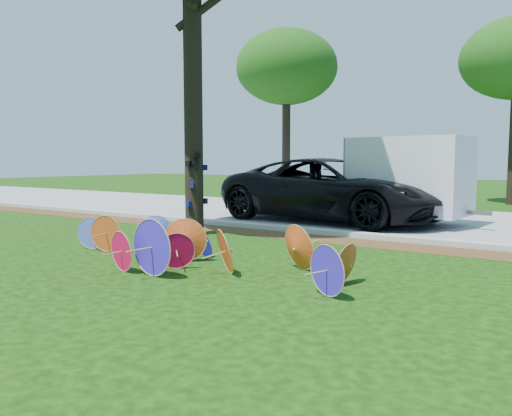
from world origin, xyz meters
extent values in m
plane|color=black|center=(0.00, 0.00, 0.00)|extent=(90.00, 90.00, 0.00)
cube|color=#472D16|center=(0.00, 4.50, 0.01)|extent=(90.00, 1.00, 0.01)
cube|color=#B7B5AD|center=(0.00, 5.20, 0.06)|extent=(90.00, 0.30, 0.12)
cube|color=gray|center=(0.00, 9.35, 0.01)|extent=(90.00, 8.00, 0.01)
cylinder|color=black|center=(-2.26, 3.45, 3.22)|extent=(0.44, 0.44, 6.43)
cone|color=#C74B17|center=(2.79, 0.95, 0.31)|extent=(0.28, 0.63, 0.62)
cone|color=#C74B17|center=(-2.16, 0.76, 0.36)|extent=(0.73, 0.28, 0.73)
cone|color=#3522C8|center=(2.85, 0.24, 0.35)|extent=(0.69, 0.40, 0.70)
cone|color=#C74B17|center=(0.95, 0.54, 0.37)|extent=(0.75, 0.67, 0.74)
cone|color=#CB093C|center=(0.04, 0.35, 0.31)|extent=(0.54, 0.56, 0.62)
cone|color=#3522C8|center=(-0.86, 0.47, 0.35)|extent=(0.54, 0.74, 0.71)
cone|color=#CB093C|center=(-0.53, -0.25, 0.33)|extent=(0.67, 0.28, 0.67)
cone|color=#C74B17|center=(1.74, 1.33, 0.39)|extent=(0.82, 0.57, 0.78)
cone|color=#C74B17|center=(-0.21, 0.83, 0.38)|extent=(0.72, 0.50, 0.77)
cone|color=#4F62EA|center=(-1.74, 1.65, 0.33)|extent=(0.53, 0.57, 0.66)
cone|color=#3522C8|center=(0.10, -0.20, 0.45)|extent=(0.90, 0.21, 0.90)
cone|color=#3522C8|center=(-0.15, 1.32, 0.31)|extent=(0.51, 0.69, 0.59)
cone|color=#4F62EA|center=(-2.64, 0.80, 0.33)|extent=(0.65, 0.30, 0.65)
imported|color=black|center=(-0.66, 7.70, 0.92)|extent=(6.88, 3.64, 1.84)
cube|color=silver|center=(1.43, 8.22, 1.35)|extent=(3.18, 2.19, 2.71)
cylinder|color=black|center=(-5.59, 13.41, 2.50)|extent=(0.36, 0.36, 5.00)
ellipsoid|color=#193A0D|center=(-5.59, 13.41, 5.80)|extent=(4.40, 4.40, 3.20)
camera|label=1|loc=(5.62, -5.60, 1.77)|focal=35.00mm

